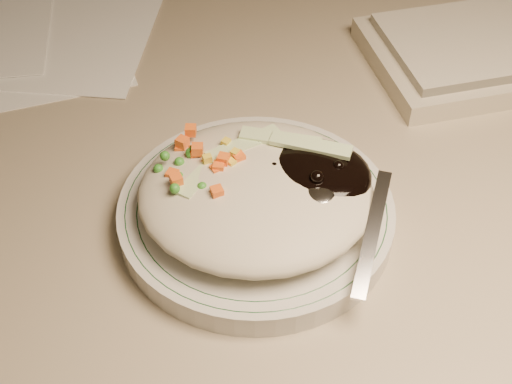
{
  "coord_description": "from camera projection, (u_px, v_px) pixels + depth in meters",
  "views": [
    {
      "loc": [
        -0.05,
        0.8,
        1.19
      ],
      "look_at": [
        -0.05,
        1.21,
        0.78
      ],
      "focal_mm": 50.0,
      "sensor_mm": 36.0,
      "label": 1
    }
  ],
  "objects": [
    {
      "name": "meal",
      "position": [
        261.0,
        188.0,
        0.58
      ],
      "size": [
        0.21,
        0.19,
        0.05
      ],
      "color": "beige",
      "rests_on": "plate"
    },
    {
      "name": "desk",
      "position": [
        302.0,
        232.0,
        0.87
      ],
      "size": [
        1.4,
        0.7,
        0.74
      ],
      "color": "gray",
      "rests_on": "ground"
    },
    {
      "name": "plate_rim",
      "position": [
        256.0,
        206.0,
        0.59
      ],
      "size": [
        0.22,
        0.22,
        0.0
      ],
      "color": "#144723",
      "rests_on": "plate"
    },
    {
      "name": "plate",
      "position": [
        256.0,
        214.0,
        0.6
      ],
      "size": [
        0.23,
        0.23,
        0.02
      ],
      "primitive_type": "cylinder",
      "color": "beige",
      "rests_on": "desk"
    }
  ]
}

